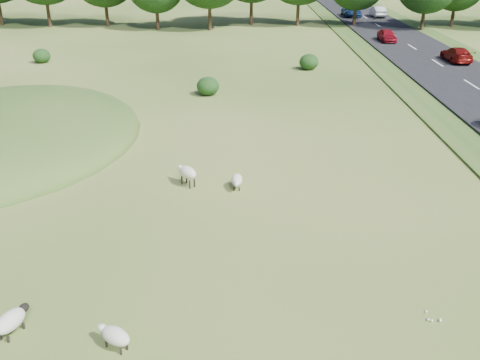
% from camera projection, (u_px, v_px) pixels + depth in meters
% --- Properties ---
extents(ground, '(160.00, 160.00, 0.00)m').
position_uv_depth(ground, '(213.00, 101.00, 38.26)').
color(ground, '#32561B').
rests_on(ground, ground).
extents(mound, '(16.00, 20.00, 4.00)m').
position_uv_depth(mound, '(0.00, 139.00, 31.02)').
color(mound, '#33561E').
rests_on(mound, ground).
extents(road, '(8.00, 150.00, 0.25)m').
position_uv_depth(road, '(445.00, 69.00, 47.23)').
color(road, black).
rests_on(road, ground).
extents(shrubs, '(26.34, 13.00, 1.39)m').
position_uv_depth(shrubs, '(191.00, 67.00, 45.41)').
color(shrubs, black).
rests_on(shrubs, ground).
extents(sheep_0, '(0.53, 1.17, 0.68)m').
position_uv_depth(sheep_0, '(237.00, 180.00, 24.62)').
color(sheep_0, '#BDB39C').
rests_on(sheep_0, ground).
extents(sheep_1, '(1.18, 0.96, 0.68)m').
position_uv_depth(sheep_1, '(115.00, 336.00, 14.95)').
color(sheep_1, '#BDB39C').
rests_on(sheep_1, ground).
extents(sheep_2, '(1.18, 1.27, 0.96)m').
position_uv_depth(sheep_2, '(187.00, 172.00, 24.85)').
color(sheep_2, '#BDB39C').
rests_on(sheep_2, ground).
extents(sheep_3, '(0.91, 1.37, 0.76)m').
position_uv_depth(sheep_3, '(11.00, 320.00, 15.47)').
color(sheep_3, '#BDB39C').
rests_on(sheep_3, ground).
extents(car_0, '(1.58, 4.53, 1.49)m').
position_uv_depth(car_0, '(378.00, 11.00, 78.20)').
color(car_0, silver).
rests_on(car_0, road).
extents(car_2, '(1.82, 4.48, 1.30)m').
position_uv_depth(car_2, '(457.00, 54.00, 49.35)').
color(car_2, maroon).
rests_on(car_2, road).
extents(car_3, '(1.57, 3.90, 1.33)m').
position_uv_depth(car_3, '(387.00, 35.00, 59.18)').
color(car_3, maroon).
rests_on(car_3, road).
extents(car_4, '(1.90, 4.68, 1.36)m').
position_uv_depth(car_4, '(355.00, 0.00, 93.92)').
color(car_4, navy).
rests_on(car_4, road).
extents(car_5, '(2.32, 5.04, 1.40)m').
position_uv_depth(car_5, '(352.00, 11.00, 78.50)').
color(car_5, navy).
rests_on(car_5, road).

